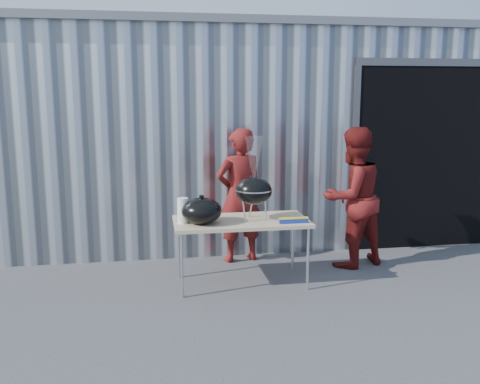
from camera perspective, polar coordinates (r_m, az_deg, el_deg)
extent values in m
plane|color=#414144|center=(5.59, -2.12, -12.12)|extent=(80.00, 80.00, 0.00)
cube|color=silver|center=(9.94, -1.18, 6.81)|extent=(8.00, 6.00, 3.00)
cube|color=slate|center=(9.96, -1.22, 15.75)|extent=(8.20, 6.20, 0.10)
cube|color=black|center=(8.43, 18.51, 3.88)|extent=(2.40, 1.20, 2.50)
cube|color=#4C4C51|center=(7.89, 21.06, 12.77)|extent=(2.52, 0.08, 0.10)
cube|color=tan|center=(6.00, 0.13, -3.17)|extent=(1.50, 0.75, 0.04)
cylinder|color=silver|center=(5.72, -6.22, -7.81)|extent=(0.03, 0.03, 0.71)
cylinder|color=silver|center=(5.96, 7.25, -7.09)|extent=(0.03, 0.03, 0.71)
cylinder|color=silver|center=(6.32, -6.57, -6.03)|extent=(0.03, 0.03, 0.71)
cylinder|color=silver|center=(6.54, 5.65, -5.45)|extent=(0.03, 0.03, 0.71)
ellipsoid|color=black|center=(5.93, 1.48, 0.14)|extent=(0.41, 0.41, 0.30)
cylinder|color=silver|center=(5.92, 1.48, 0.24)|extent=(0.41, 0.41, 0.02)
cylinder|color=silver|center=(5.92, 1.48, 0.36)|extent=(0.39, 0.39, 0.01)
cylinder|color=silver|center=(6.10, 1.22, -1.58)|extent=(0.02, 0.02, 0.24)
cylinder|color=silver|center=(5.88, 0.44, -2.05)|extent=(0.02, 0.02, 0.24)
cylinder|color=silver|center=(5.93, 2.75, -1.96)|extent=(0.02, 0.02, 0.24)
cylinder|color=#D4684C|center=(5.90, 0.26, 0.45)|extent=(0.02, 0.14, 0.02)
cylinder|color=#D4684C|center=(5.90, 0.53, 0.46)|extent=(0.02, 0.14, 0.02)
cylinder|color=#D4684C|center=(5.91, 0.80, 0.47)|extent=(0.02, 0.14, 0.02)
cylinder|color=#D4684C|center=(5.91, 1.08, 0.48)|extent=(0.02, 0.14, 0.02)
cylinder|color=#D4684C|center=(5.92, 1.35, 0.49)|extent=(0.02, 0.14, 0.02)
cylinder|color=#D4684C|center=(5.92, 1.62, 0.49)|extent=(0.02, 0.14, 0.02)
cylinder|color=#D4684C|center=(5.93, 1.89, 0.50)|extent=(0.02, 0.14, 0.02)
cylinder|color=#D4684C|center=(5.93, 2.16, 0.51)|extent=(0.02, 0.14, 0.02)
cylinder|color=#D4684C|center=(5.94, 2.42, 0.52)|extent=(0.02, 0.14, 0.02)
cylinder|color=#D4684C|center=(5.95, 2.69, 0.53)|extent=(0.02, 0.14, 0.02)
cone|color=silver|center=(5.88, 1.50, 3.24)|extent=(0.20, 0.20, 0.55)
ellipsoid|color=black|center=(5.80, -4.12, -2.01)|extent=(0.44, 0.44, 0.29)
cylinder|color=black|center=(5.77, -4.14, -0.48)|extent=(0.05, 0.05, 0.03)
cylinder|color=white|center=(5.84, -6.11, -1.99)|extent=(0.12, 0.12, 0.28)
cube|color=white|center=(6.08, -5.27, -2.34)|extent=(0.20, 0.15, 0.10)
cube|color=navy|center=(5.86, 5.75, -3.09)|extent=(0.32, 0.06, 0.05)
cube|color=yellow|center=(5.86, 5.75, -2.79)|extent=(0.32, 0.06, 0.01)
imported|color=maroon|center=(6.81, -0.05, -0.37)|extent=(0.70, 0.54, 1.72)
imported|color=maroon|center=(6.77, 11.90, -0.57)|extent=(1.02, 0.91, 1.74)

